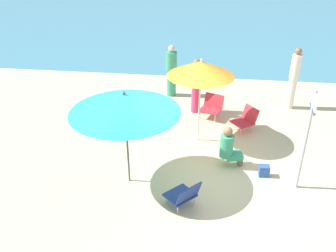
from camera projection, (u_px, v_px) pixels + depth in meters
ground_plane at (195, 173)px, 7.88m from camera, size 40.00×40.00×0.00m
sea_water at (210, 23)px, 19.71m from camera, size 40.00×16.00×0.01m
umbrella_orange at (201, 69)px, 8.19m from camera, size 1.53×1.53×2.10m
umbrella_teal at (125, 103)px, 6.79m from camera, size 2.12×2.12×2.02m
beach_chair_a at (184, 195)px, 6.81m from camera, size 0.75×0.75×0.58m
beach_chair_b at (212, 106)px, 10.01m from camera, size 0.69×0.68×0.63m
beach_chair_c at (246, 119)px, 9.36m from camera, size 0.75×0.74×0.62m
person_a at (171, 71)px, 11.08m from camera, size 0.33×0.33×1.58m
person_b at (294, 78)px, 10.24m from camera, size 0.27×0.27×1.78m
person_c at (196, 86)px, 10.08m from camera, size 0.28×0.28×1.55m
person_d at (229, 147)px, 7.88m from camera, size 0.54×0.37×0.98m
warning_sign at (308, 127)px, 6.79m from camera, size 0.06×0.52×2.13m
beach_bag at (264, 171)px, 7.73m from camera, size 0.22×0.17×0.25m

